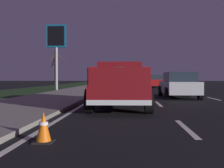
{
  "coord_description": "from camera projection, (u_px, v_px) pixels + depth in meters",
  "views": [
    {
      "loc": [
        -1.3,
        3.12,
        1.22
      ],
      "look_at": [
        11.39,
        3.9,
        0.92
      ],
      "focal_mm": 43.97,
      "sensor_mm": 36.0,
      "label": 1
    }
  ],
  "objects": [
    {
      "name": "sedan_silver",
      "position": [
        179.0,
        85.0,
        16.48
      ],
      "size": [
        4.42,
        2.05,
        1.54
      ],
      "color": "#B2B5BA",
      "rests_on": "ground"
    },
    {
      "name": "sedan_red",
      "position": [
        155.0,
        81.0,
        33.24
      ],
      "size": [
        4.45,
        2.1,
        1.54
      ],
      "color": "maroon",
      "rests_on": "ground"
    },
    {
      "name": "gas_price_sign",
      "position": [
        56.0,
        41.0,
        26.5
      ],
      "size": [
        0.27,
        1.9,
        6.34
      ],
      "color": "#99999E",
      "rests_on": "ground"
    },
    {
      "name": "grass_verge",
      "position": [
        40.0,
        89.0,
        28.84
      ],
      "size": [
        108.0,
        6.0,
        0.01
      ],
      "primitive_type": "cube",
      "color": "#1E3819",
      "rests_on": "ground"
    },
    {
      "name": "sidewalk_shoulder",
      "position": [
        87.0,
        89.0,
        28.53
      ],
      "size": [
        108.0,
        4.0,
        0.12
      ],
      "primitive_type": "cube",
      "color": "gray",
      "rests_on": "ground"
    },
    {
      "name": "traffic_cone_near",
      "position": [
        44.0,
        127.0,
        5.13
      ],
      "size": [
        0.36,
        0.36,
        0.58
      ],
      "color": "black",
      "rests_on": "ground"
    },
    {
      "name": "ground",
      "position": [
        159.0,
        89.0,
        28.07
      ],
      "size": [
        144.0,
        144.0,
        0.0
      ],
      "primitive_type": "plane",
      "color": "black"
    },
    {
      "name": "lane_markings",
      "position": [
        130.0,
        88.0,
        31.91
      ],
      "size": [
        108.19,
        7.04,
        0.01
      ],
      "color": "silver",
      "rests_on": "ground"
    },
    {
      "name": "pickup_truck",
      "position": [
        119.0,
        83.0,
        11.1
      ],
      "size": [
        5.48,
        2.39,
        1.87
      ],
      "color": "maroon",
      "rests_on": "ground"
    },
    {
      "name": "bare_tree_far",
      "position": [
        55.0,
        67.0,
        37.7
      ],
      "size": [
        1.16,
        1.89,
        4.92
      ],
      "color": "#423323",
      "rests_on": "ground"
    }
  ]
}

